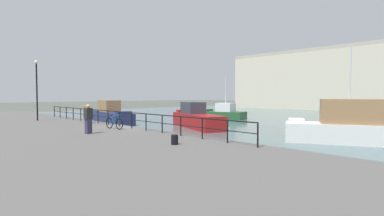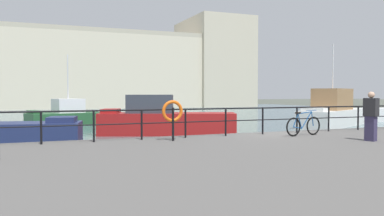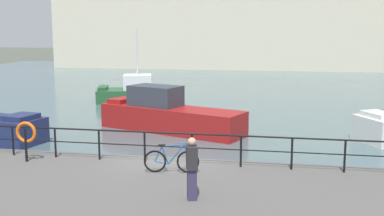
# 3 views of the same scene
# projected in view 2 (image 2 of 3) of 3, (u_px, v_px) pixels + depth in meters

# --- Properties ---
(ground_plane) EXTENTS (240.00, 240.00, 0.00)m
(ground_plane) POSITION_uv_depth(u_px,v_px,m) (264.00, 152.00, 16.52)
(ground_plane) COLOR #4C5147
(water_basin) EXTENTS (80.00, 60.00, 0.01)m
(water_basin) POSITION_uv_depth(u_px,v_px,m) (120.00, 115.00, 44.52)
(water_basin) COLOR #476066
(water_basin) RESTS_ON ground_plane
(harbor_building) EXTENTS (56.03, 15.27, 16.27)m
(harbor_building) POSITION_uv_depth(u_px,v_px,m) (121.00, 70.00, 68.19)
(harbor_building) COLOR beige
(harbor_building) RESTS_ON ground_plane
(moored_white_yacht) EXTENTS (8.53, 5.94, 6.07)m
(moored_white_yacht) POSITION_uv_depth(u_px,v_px,m) (333.00, 112.00, 29.01)
(moored_white_yacht) COLOR white
(moored_white_yacht) RESTS_ON water_basin
(moored_red_daysailer) EXTENTS (5.97, 3.98, 5.49)m
(moored_red_daysailer) POSITION_uv_depth(u_px,v_px,m) (65.00, 115.00, 30.54)
(moored_red_daysailer) COLOR #23512D
(moored_red_daysailer) RESTS_ON water_basin
(moored_green_narrowboat) EXTENTS (8.23, 4.82, 2.38)m
(moored_green_narrowboat) POSITION_uv_depth(u_px,v_px,m) (164.00, 120.00, 23.29)
(moored_green_narrowboat) COLOR maroon
(moored_green_narrowboat) RESTS_ON water_basin
(quay_railing) EXTENTS (24.77, 0.07, 1.08)m
(quay_railing) POSITION_uv_depth(u_px,v_px,m) (245.00, 116.00, 15.24)
(quay_railing) COLOR black
(quay_railing) RESTS_ON quay_promenade
(parked_bicycle) EXTENTS (1.76, 0.30, 0.98)m
(parked_bicycle) POSITION_uv_depth(u_px,v_px,m) (303.00, 126.00, 15.04)
(parked_bicycle) COLOR black
(parked_bicycle) RESTS_ON quay_promenade
(life_ring_stand) EXTENTS (0.75, 0.16, 1.40)m
(life_ring_stand) POSITION_uv_depth(u_px,v_px,m) (173.00, 112.00, 13.43)
(life_ring_stand) COLOR black
(life_ring_stand) RESTS_ON quay_promenade
(standing_person) EXTENTS (0.39, 0.50, 1.69)m
(standing_person) POSITION_uv_depth(u_px,v_px,m) (371.00, 116.00, 13.37)
(standing_person) COLOR #332D4C
(standing_person) RESTS_ON quay_promenade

